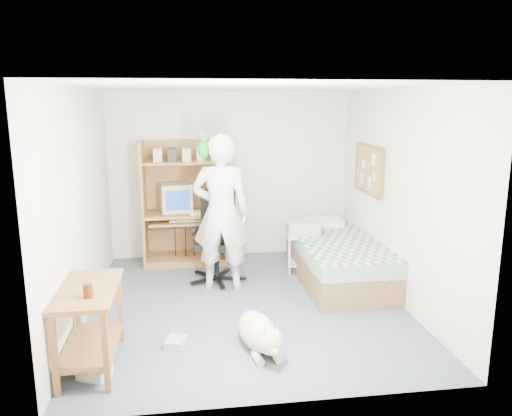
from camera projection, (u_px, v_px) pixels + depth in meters
The scene contains 21 objects.
floor at pixel (247, 304), 5.90m from camera, with size 4.00×4.00×0.00m, color #4A5765.
wall_back at pixel (230, 175), 7.57m from camera, with size 3.60×0.02×2.50m, color white.
wall_right at pixel (397, 196), 5.88m from camera, with size 0.02×4.00×2.50m, color white.
wall_left at pixel (81, 205), 5.39m from camera, with size 0.02×4.00×2.50m, color white.
ceiling at pixel (246, 87), 5.37m from camera, with size 3.60×4.00×0.02m, color white.
computer_hutch at pixel (185, 208), 7.31m from camera, with size 1.20×0.63×1.80m.
bed at pixel (338, 260), 6.61m from camera, with size 1.02×2.02×0.66m.
side_desk at pixel (89, 315), 4.42m from camera, with size 0.50×1.00×0.75m.
corkboard at pixel (369, 169), 6.71m from camera, with size 0.04×0.94×0.66m.
office_chair at pixel (217, 249), 6.63m from camera, with size 0.67×0.67×1.19m.
person at pixel (221, 213), 6.21m from camera, with size 0.72×0.47×1.97m, color white.
parrot at pixel (203, 147), 6.03m from camera, with size 0.14×0.25×0.40m.
dog at pixel (259, 333), 4.80m from camera, with size 0.44×1.04×0.39m.
printer_cart at pixel (304, 247), 6.92m from camera, with size 0.52×0.44×0.55m.
printer at pixel (304, 228), 6.86m from camera, with size 0.42×0.32×0.18m, color #A5A4A0.
crt_monitor at pixel (176, 197), 7.27m from camera, with size 0.49×0.51×0.41m.
keyboard at pixel (185, 220), 7.19m from camera, with size 0.45×0.16×0.03m, color beige.
pencil_cup at pixel (207, 208), 7.27m from camera, with size 0.08×0.08×0.12m, color gold.
drink_glass at pixel (88, 291), 4.15m from camera, with size 0.08×0.08×0.12m, color #411C0A.
floor_box_a at pixel (95, 372), 4.33m from camera, with size 0.25×0.20×0.10m, color silver.
floor_box_b at pixel (176, 342), 4.88m from camera, with size 0.18×0.22×0.08m, color #A7A7A2.
Camera 1 is at (-0.66, -5.49, 2.36)m, focal length 35.00 mm.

